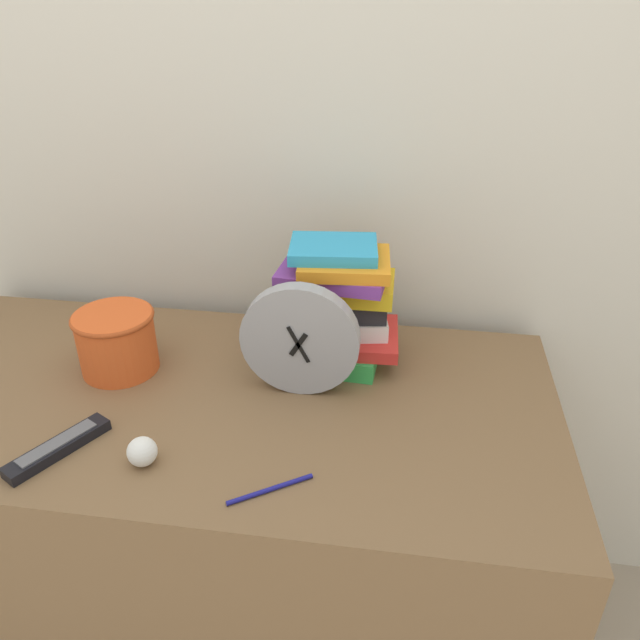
{
  "coord_description": "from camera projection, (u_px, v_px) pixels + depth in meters",
  "views": [
    {
      "loc": [
        0.37,
        -0.64,
        1.52
      ],
      "look_at": [
        0.21,
        0.44,
        0.91
      ],
      "focal_mm": 35.0,
      "sensor_mm": 36.0,
      "label": 1
    }
  ],
  "objects": [
    {
      "name": "wall_back",
      "position": [
        247.0,
        134.0,
        1.39
      ],
      "size": [
        6.0,
        0.04,
        2.4
      ],
      "color": "silver",
      "rests_on": "ground_plane"
    },
    {
      "name": "desk",
      "position": [
        223.0,
        531.0,
        1.44
      ],
      "size": [
        1.39,
        0.67,
        0.78
      ],
      "color": "brown",
      "rests_on": "ground_plane"
    },
    {
      "name": "desk_clock",
      "position": [
        300.0,
        340.0,
        1.21
      ],
      "size": [
        0.23,
        0.04,
        0.23
      ],
      "color": "#99999E",
      "rests_on": "desk"
    },
    {
      "name": "book_stack",
      "position": [
        338.0,
        306.0,
        1.31
      ],
      "size": [
        0.26,
        0.18,
        0.26
      ],
      "color": "green",
      "rests_on": "desk"
    },
    {
      "name": "basket",
      "position": [
        116.0,
        340.0,
        1.3
      ],
      "size": [
        0.17,
        0.17,
        0.13
      ],
      "color": "#E05623",
      "rests_on": "desk"
    },
    {
      "name": "tv_remote",
      "position": [
        58.0,
        447.0,
        1.09
      ],
      "size": [
        0.13,
        0.19,
        0.02
      ],
      "color": "black",
      "rests_on": "desk"
    },
    {
      "name": "crumpled_paper_ball",
      "position": [
        142.0,
        452.0,
        1.06
      ],
      "size": [
        0.05,
        0.05,
        0.05
      ],
      "color": "white",
      "rests_on": "desk"
    },
    {
      "name": "pen",
      "position": [
        270.0,
        489.0,
        1.01
      ],
      "size": [
        0.13,
        0.09,
        0.01
      ],
      "color": "navy",
      "rests_on": "desk"
    }
  ]
}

